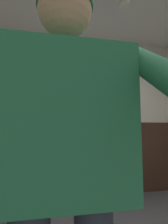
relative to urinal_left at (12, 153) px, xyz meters
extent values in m
cube|color=beige|center=(0.98, 0.22, 0.64)|extent=(4.64, 0.12, 2.84)
cube|color=#382319|center=(0.98, 0.14, -0.14)|extent=(4.04, 0.03, 1.28)
cylinder|color=white|center=(1.52, -0.92, 2.04)|extent=(0.14, 0.14, 0.03)
cube|color=white|center=(0.00, 0.13, 0.05)|extent=(0.40, 0.05, 0.65)
cube|color=white|center=(0.00, -0.04, 0.00)|extent=(0.34, 0.30, 0.45)
cylinder|color=#B7BABF|center=(0.00, 0.12, 0.34)|extent=(0.04, 0.04, 0.24)
cylinder|color=#B7BABF|center=(0.00, 0.09, -0.50)|extent=(0.05, 0.05, 0.55)
cube|color=white|center=(0.75, 0.13, 0.05)|extent=(0.40, 0.05, 0.65)
cube|color=white|center=(0.75, -0.04, 0.00)|extent=(0.34, 0.30, 0.45)
cylinder|color=#B7BABF|center=(0.75, 0.12, 0.34)|extent=(0.04, 0.04, 0.24)
cylinder|color=#B7BABF|center=(0.75, 0.09, -0.50)|extent=(0.05, 0.05, 0.55)
cube|color=white|center=(1.50, 0.13, 0.05)|extent=(0.40, 0.05, 0.65)
cube|color=white|center=(1.50, -0.04, 0.00)|extent=(0.34, 0.30, 0.45)
cylinder|color=#B7BABF|center=(1.50, 0.12, 0.34)|extent=(0.04, 0.04, 0.24)
cylinder|color=#B7BABF|center=(1.50, 0.09, -0.50)|extent=(0.05, 0.05, 0.55)
cube|color=#4C4C51|center=(0.38, -0.07, 0.17)|extent=(0.04, 0.40, 0.90)
cube|color=#26724C|center=(0.58, -2.41, 0.37)|extent=(0.48, 0.24, 0.54)
sphere|color=tan|center=(0.58, -2.41, 0.80)|extent=(0.21, 0.21, 0.21)
camera|label=1|loc=(0.52, -3.07, 0.34)|focal=29.40mm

